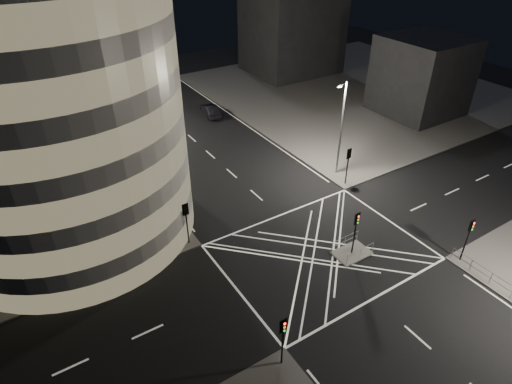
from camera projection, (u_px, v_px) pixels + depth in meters
ground at (321, 252)px, 35.41m from camera, size 120.00×120.00×0.00m
sidewalk_far_right at (354, 89)px, 67.33m from camera, size 42.00×42.00×0.15m
central_island at (352, 253)px, 35.21m from camera, size 3.00×2.00×0.15m
building_right_far at (292, 25)px, 70.97m from camera, size 14.00×12.00×15.00m
building_right_near at (422, 76)px, 57.22m from camera, size 10.00×10.00×10.00m
building_far_end at (78, 18)px, 69.55m from camera, size 18.00×8.00×18.00m
tree_a at (154, 193)px, 34.57m from camera, size 4.91×4.91×7.23m
tree_b at (129, 160)px, 38.67m from camera, size 4.05×4.05×6.97m
tree_c at (109, 133)px, 42.73m from camera, size 4.31×4.31×7.42m
tree_d at (92, 107)px, 46.58m from camera, size 5.27×5.27×8.66m
tree_e at (82, 104)px, 51.79m from camera, size 4.15×4.15×6.25m
traffic_signal_fl at (186, 216)px, 34.68m from camera, size 0.55×0.22×4.00m
traffic_signal_nl at (283, 334)px, 25.09m from camera, size 0.55×0.22×4.00m
traffic_signal_fr at (348, 160)px, 42.52m from camera, size 0.55×0.22×4.00m
traffic_signal_nr at (469, 233)px, 32.93m from camera, size 0.55×0.22×4.00m
traffic_signal_island at (356, 226)px, 33.64m from camera, size 0.55×0.22×4.00m
street_lamp_left_near at (151, 163)px, 36.61m from camera, size 1.25×0.25×10.00m
street_lamp_left_far at (95, 98)px, 49.30m from camera, size 1.25×0.25×10.00m
street_lamp_right_far at (341, 126)px, 42.91m from camera, size 1.25×0.25×10.00m
railing_island_south at (360, 253)px, 34.23m from camera, size 2.80×0.06×1.10m
railing_island_north at (345, 241)px, 35.50m from camera, size 2.80×0.06×1.10m
sedan at (211, 110)px, 58.45m from camera, size 2.29×4.84×1.53m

